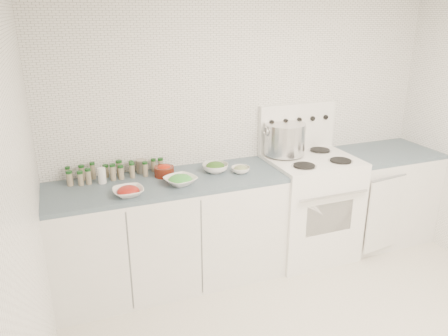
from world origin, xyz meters
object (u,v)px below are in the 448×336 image
stove (309,203)px  bowl_snowpea (180,180)px  stock_pot (285,138)px  bowl_tomato (128,191)px

stove → bowl_snowpea: bearing=-175.3°
stove → stock_pot: bearing=139.4°
bowl_tomato → stock_pot: bearing=13.1°
bowl_tomato → bowl_snowpea: 0.41m
stove → bowl_tomato: stove is taller
stock_pot → bowl_tomato: (-1.44, -0.33, -0.16)m
stove → bowl_tomato: (-1.63, -0.17, 0.43)m
stock_pot → bowl_snowpea: stock_pot is taller
stock_pot → bowl_tomato: size_ratio=1.69×
stock_pot → bowl_tomato: 1.49m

